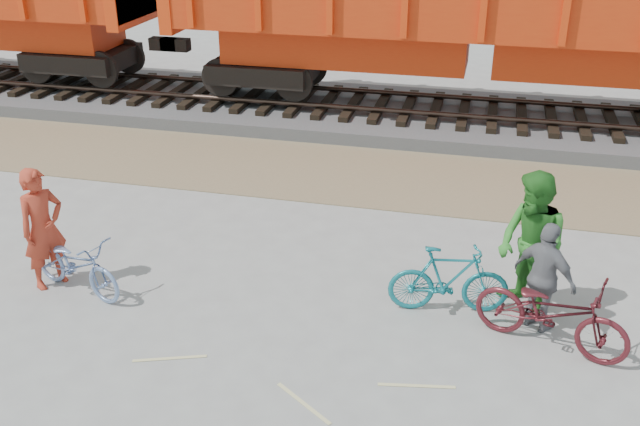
# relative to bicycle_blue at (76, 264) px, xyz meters

# --- Properties ---
(ground) EXTENTS (120.00, 120.00, 0.00)m
(ground) POSITION_rel_bicycle_blue_xyz_m (2.89, -0.35, -0.43)
(ground) COLOR #9E9E99
(ground) RESTS_ON ground
(gravel_strip) EXTENTS (120.00, 3.00, 0.02)m
(gravel_strip) POSITION_rel_bicycle_blue_xyz_m (2.89, 5.15, -0.42)
(gravel_strip) COLOR #917E5A
(gravel_strip) RESTS_ON ground
(ballast_bed) EXTENTS (120.00, 4.00, 0.30)m
(ballast_bed) POSITION_rel_bicycle_blue_xyz_m (2.89, 8.65, -0.28)
(ballast_bed) COLOR slate
(ballast_bed) RESTS_ON ground
(track) EXTENTS (120.00, 2.60, 0.24)m
(track) POSITION_rel_bicycle_blue_xyz_m (2.89, 8.65, 0.04)
(track) COLOR black
(track) RESTS_ON ballast_bed
(bicycle_blue) EXTENTS (1.75, 1.07, 0.87)m
(bicycle_blue) POSITION_rel_bicycle_blue_xyz_m (0.00, 0.00, 0.00)
(bicycle_blue) COLOR #7490C1
(bicycle_blue) RESTS_ON ground
(bicycle_teal) EXTENTS (1.66, 0.73, 0.97)m
(bicycle_teal) POSITION_rel_bicycle_blue_xyz_m (5.10, 0.73, 0.05)
(bicycle_teal) COLOR #15747F
(bicycle_teal) RESTS_ON ground
(bicycle_maroon) EXTENTS (2.02, 1.24, 1.00)m
(bicycle_maroon) POSITION_rel_bicycle_blue_xyz_m (6.39, 0.21, 0.07)
(bicycle_maroon) COLOR #54181F
(bicycle_maroon) RESTS_ON ground
(person_solo) EXTENTS (0.68, 0.77, 1.78)m
(person_solo) POSITION_rel_bicycle_blue_xyz_m (-0.50, 0.10, 0.46)
(person_solo) COLOR #AE3521
(person_solo) RESTS_ON ground
(person_man) EXTENTS (1.19, 1.24, 2.02)m
(person_man) POSITION_rel_bicycle_blue_xyz_m (6.10, 0.93, 0.57)
(person_man) COLOR #2E7D28
(person_man) RESTS_ON ground
(person_woman) EXTENTS (0.93, 0.82, 1.51)m
(person_woman) POSITION_rel_bicycle_blue_xyz_m (6.29, 0.61, 0.32)
(person_woman) COLOR slate
(person_woman) RESTS_ON ground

